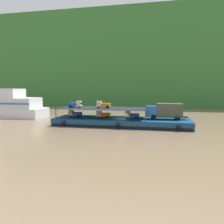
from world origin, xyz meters
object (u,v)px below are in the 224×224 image
object	(u,v)px
mini_truck_upper_mid	(103,105)
mini_truck_upper_stern	(75,104)
passenger_ferry_upstream	(2,105)
mini_truck_lower_aft	(103,114)
cargo_barge	(122,122)
mini_truck_lower_stern	(75,114)
covered_lorry	(165,111)
mini_truck_lower_mid	(132,115)

from	to	relation	value
mini_truck_upper_mid	mini_truck_upper_stern	bearing A→B (deg)	-175.93
mini_truck_upper_mid	passenger_ferry_upstream	xyz separation A→B (m)	(-28.91, 6.97, -1.14)
mini_truck_lower_aft	passenger_ferry_upstream	size ratio (longest dim) A/B	0.12
cargo_barge	mini_truck_upper_mid	distance (m)	5.11
mini_truck_lower_aft	mini_truck_upper_mid	size ratio (longest dim) A/B	0.99
mini_truck_lower_stern	covered_lorry	bearing A→B (deg)	0.70
mini_truck_upper_stern	mini_truck_upper_mid	xyz separation A→B (m)	(5.80, 0.41, 0.00)
mini_truck_lower_mid	passenger_ferry_upstream	distance (m)	35.38
mini_truck_lower_mid	mini_truck_upper_stern	distance (m)	11.80
mini_truck_lower_stern	mini_truck_upper_stern	bearing A→B (deg)	-57.60
mini_truck_lower_aft	mini_truck_lower_stern	bearing A→B (deg)	179.16
mini_truck_lower_mid	covered_lorry	bearing A→B (deg)	0.88
covered_lorry	mini_truck_upper_mid	xyz separation A→B (m)	(-12.25, -0.37, 1.00)
mini_truck_upper_stern	passenger_ferry_upstream	distance (m)	24.29
cargo_barge	mini_truck_lower_mid	bearing A→B (deg)	3.55
covered_lorry	mini_truck_lower_stern	world-z (taller)	covered_lorry
mini_truck_lower_mid	cargo_barge	bearing A→B (deg)	-176.45
cargo_barge	covered_lorry	size ratio (longest dim) A/B	3.40
mini_truck_lower_stern	mini_truck_upper_stern	world-z (taller)	mini_truck_upper_stern
cargo_barge	mini_truck_lower_mid	xyz separation A→B (m)	(2.04, 0.13, 1.44)
mini_truck_lower_aft	mini_truck_upper_mid	xyz separation A→B (m)	(0.05, -0.05, 2.00)
covered_lorry	mini_truck_lower_stern	size ratio (longest dim) A/B	2.85
mini_truck_lower_mid	passenger_ferry_upstream	xyz separation A→B (m)	(-34.73, 6.70, 0.86)
cargo_barge	mini_truck_lower_stern	bearing A→B (deg)	180.00
cargo_barge	passenger_ferry_upstream	xyz separation A→B (m)	(-32.69, 6.83, 2.30)
mini_truck_lower_aft	passenger_ferry_upstream	distance (m)	29.70
mini_truck_lower_stern	mini_truck_lower_mid	xyz separation A→B (m)	(11.97, 0.13, 0.00)
mini_truck_lower_mid	mini_truck_upper_mid	size ratio (longest dim) A/B	1.00
mini_truck_lower_stern	mini_truck_lower_aft	xyz separation A→B (m)	(6.11, -0.09, 0.00)
mini_truck_lower_stern	passenger_ferry_upstream	bearing A→B (deg)	163.30
cargo_barge	passenger_ferry_upstream	world-z (taller)	passenger_ferry_upstream
mini_truck_upper_stern	mini_truck_upper_mid	world-z (taller)	same
mini_truck_lower_stern	passenger_ferry_upstream	size ratio (longest dim) A/B	0.12
passenger_ferry_upstream	covered_lorry	bearing A→B (deg)	-9.11
mini_truck_lower_mid	mini_truck_upper_stern	bearing A→B (deg)	-176.64
cargo_barge	mini_truck_lower_stern	distance (m)	10.03
passenger_ferry_upstream	mini_truck_upper_mid	bearing A→B (deg)	-13.56
mini_truck_upper_mid	mini_truck_lower_stern	bearing A→B (deg)	178.67
mini_truck_lower_stern	mini_truck_lower_aft	world-z (taller)	same
mini_truck_upper_stern	cargo_barge	bearing A→B (deg)	3.32
mini_truck_lower_aft	mini_truck_upper_stern	world-z (taller)	mini_truck_upper_stern
mini_truck_lower_aft	mini_truck_upper_mid	bearing A→B (deg)	-49.01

